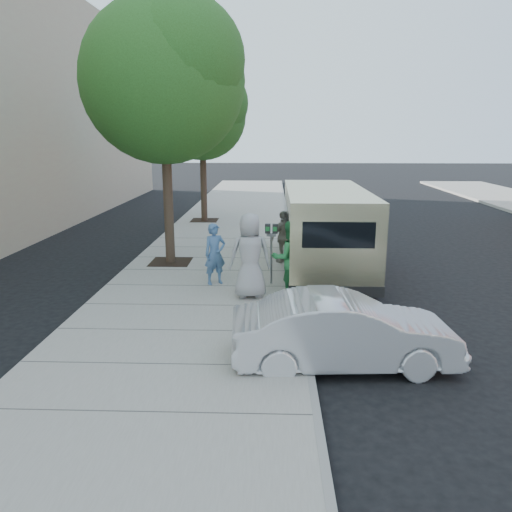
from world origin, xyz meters
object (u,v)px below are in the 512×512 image
at_px(person_officer, 215,254).
at_px(person_green_shirt, 289,258).
at_px(tree_near, 165,75).
at_px(person_striped_polo, 284,237).
at_px(sedan, 344,332).
at_px(parking_meter, 271,241).
at_px(van, 325,228).
at_px(person_gray_shirt, 250,256).
at_px(tree_far, 203,112).

bearing_deg(person_officer, person_green_shirt, -50.13).
relative_size(tree_near, person_striped_polo, 4.81).
distance_m(tree_near, person_striped_polo, 5.72).
bearing_deg(person_striped_polo, sedan, 60.31).
bearing_deg(sedan, parking_meter, 12.30).
bearing_deg(person_striped_polo, van, 120.67).
distance_m(tree_near, person_officer, 5.35).
height_order(parking_meter, person_striped_polo, parking_meter).
bearing_deg(van, person_gray_shirt, -124.85).
distance_m(person_officer, person_green_shirt, 2.02).
height_order(tree_far, person_striped_polo, tree_far).
bearing_deg(tree_near, parking_meter, -35.15).
bearing_deg(van, tree_far, 119.80).
relative_size(person_officer, person_striped_polo, 1.01).
distance_m(sedan, person_officer, 5.15).
height_order(tree_near, van, tree_near).
xyz_separation_m(van, person_green_shirt, (-1.10, -2.59, -0.24)).
xyz_separation_m(tree_near, tree_far, (-0.00, 7.60, -0.66)).
bearing_deg(tree_near, tree_far, 90.00).
xyz_separation_m(sedan, person_officer, (-2.72, 4.36, 0.30)).
relative_size(person_gray_shirt, person_striped_polo, 1.29).
bearing_deg(person_gray_shirt, tree_far, -86.44).
relative_size(van, sedan, 1.70).
xyz_separation_m(tree_near, person_officer, (1.58, -2.21, -4.61)).
height_order(person_green_shirt, person_striped_polo, person_green_shirt).
relative_size(tree_far, person_striped_polo, 4.15).
bearing_deg(person_gray_shirt, parking_meter, -122.82).
height_order(van, person_green_shirt, van).
bearing_deg(sedan, person_green_shirt, 9.43).
xyz_separation_m(person_officer, person_gray_shirt, (0.95, -1.06, 0.22)).
relative_size(tree_far, van, 0.99).
bearing_deg(person_green_shirt, van, -128.54).
xyz_separation_m(person_gray_shirt, person_striped_polo, (0.86, 3.37, -0.23)).
distance_m(tree_near, parking_meter, 5.64).
relative_size(tree_far, parking_meter, 4.14).
bearing_deg(van, person_officer, -148.20).
distance_m(parking_meter, person_officer, 1.49).
bearing_deg(van, tree_near, 175.43).
distance_m(van, person_gray_shirt, 3.54).
bearing_deg(person_green_shirt, tree_far, -87.42).
distance_m(person_gray_shirt, person_striped_polo, 3.48).
bearing_deg(person_green_shirt, person_striped_polo, -104.28).
xyz_separation_m(person_green_shirt, person_striped_polo, (-0.07, 3.06, -0.11)).
distance_m(tree_far, person_gray_shirt, 11.76).
bearing_deg(tree_near, van, -4.62).
relative_size(van, person_striped_polo, 4.18).
relative_size(tree_near, person_green_shirt, 4.21).
bearing_deg(person_striped_polo, person_green_shirt, 53.77).
relative_size(parking_meter, person_gray_shirt, 0.78).
relative_size(tree_far, person_green_shirt, 3.64).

